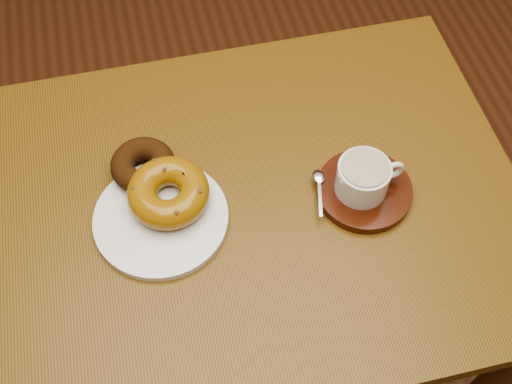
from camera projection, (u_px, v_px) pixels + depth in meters
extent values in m
plane|color=brown|center=(322.00, 273.00, 1.86)|extent=(6.00, 6.00, 0.00)
cube|color=brown|center=(244.00, 207.00, 1.03)|extent=(0.90, 0.68, 0.03)
cylinder|color=#432313|center=(51.00, 230.00, 1.48)|extent=(0.05, 0.05, 0.80)
cylinder|color=#432313|center=(380.00, 166.00, 1.58)|extent=(0.05, 0.05, 0.80)
cylinder|color=white|center=(161.00, 218.00, 0.99)|extent=(0.26, 0.26, 0.01)
torus|color=#341C0A|center=(143.00, 165.00, 1.01)|extent=(0.11, 0.11, 0.04)
torus|color=#91630F|center=(168.00, 193.00, 0.98)|extent=(0.15, 0.15, 0.05)
cube|color=#492C18|center=(193.00, 180.00, 0.97)|extent=(0.01, 0.01, 0.00)
cube|color=#492C18|center=(189.00, 172.00, 0.97)|extent=(0.01, 0.01, 0.00)
cube|color=#492C18|center=(182.00, 167.00, 0.98)|extent=(0.01, 0.01, 0.00)
cube|color=#492C18|center=(173.00, 164.00, 0.98)|extent=(0.01, 0.01, 0.00)
cube|color=#492C18|center=(162.00, 164.00, 0.98)|extent=(0.01, 0.01, 0.00)
cube|color=#492C18|center=(153.00, 168.00, 0.98)|extent=(0.01, 0.01, 0.00)
cube|color=#492C18|center=(145.00, 174.00, 0.97)|extent=(0.01, 0.01, 0.00)
cube|color=#492C18|center=(141.00, 182.00, 0.96)|extent=(0.01, 0.01, 0.00)
cube|color=#492C18|center=(140.00, 191.00, 0.96)|extent=(0.01, 0.01, 0.00)
cube|color=#492C18|center=(144.00, 199.00, 0.95)|extent=(0.01, 0.01, 0.00)
cube|color=#492C18|center=(151.00, 205.00, 0.94)|extent=(0.01, 0.01, 0.00)
cube|color=#492C18|center=(161.00, 208.00, 0.94)|extent=(0.01, 0.01, 0.00)
cube|color=#492C18|center=(171.00, 208.00, 0.94)|extent=(0.01, 0.01, 0.00)
cube|color=#492C18|center=(181.00, 204.00, 0.94)|extent=(0.01, 0.01, 0.00)
cube|color=#492C18|center=(189.00, 197.00, 0.95)|extent=(0.01, 0.01, 0.00)
cube|color=#492C18|center=(193.00, 189.00, 0.96)|extent=(0.01, 0.01, 0.00)
cylinder|color=#361207|center=(364.00, 190.00, 1.01)|extent=(0.18, 0.18, 0.02)
cylinder|color=white|center=(363.00, 178.00, 0.98)|extent=(0.08, 0.08, 0.05)
cylinder|color=brown|center=(365.00, 167.00, 0.96)|extent=(0.07, 0.07, 0.00)
torus|color=white|center=(393.00, 170.00, 0.99)|extent=(0.04, 0.01, 0.04)
ellipsoid|color=silver|center=(319.00, 176.00, 1.01)|extent=(0.02, 0.03, 0.01)
cube|color=silver|center=(320.00, 197.00, 0.99)|extent=(0.02, 0.07, 0.00)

